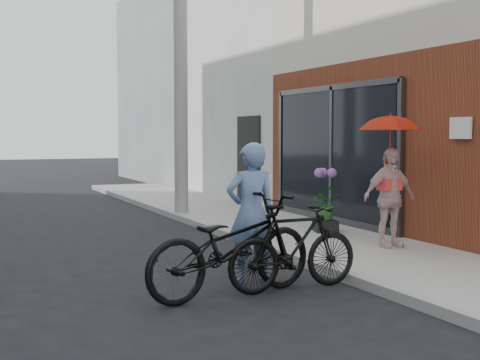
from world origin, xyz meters
TOP-DOWN VIEW (x-y plane):
  - ground at (0.00, 0.00)m, footprint 80.00×80.00m
  - sidewalk at (2.10, 2.00)m, footprint 2.20×24.00m
  - curb at (0.94, 2.00)m, footprint 0.12×24.00m
  - plaster_building at (7.20, 9.00)m, footprint 8.00×6.00m
  - east_building_far at (7.20, 16.00)m, footprint 8.00×8.00m
  - utility_pole at (1.10, 6.00)m, footprint 0.28×0.28m
  - officer at (-0.10, 0.04)m, footprint 0.63×0.45m
  - bike_left at (-0.58, -0.49)m, footprint 2.17×1.11m
  - bike_right at (0.17, -0.52)m, footprint 1.64×0.52m
  - kimono_woman at (2.46, 0.84)m, footprint 0.83×0.35m
  - parasol at (2.46, 0.84)m, footprint 0.85×0.85m
  - planter at (2.40, 2.48)m, footprint 0.44×0.44m
  - potted_plant at (2.40, 2.48)m, footprint 0.51×0.44m

SIDE VIEW (x-z plane):
  - ground at x=0.00m, z-range 0.00..0.00m
  - sidewalk at x=2.10m, z-range 0.00..0.12m
  - curb at x=0.94m, z-range 0.00..0.12m
  - planter at x=2.40m, z-range 0.12..0.31m
  - bike_right at x=0.17m, z-range 0.00..0.98m
  - bike_left at x=-0.58m, z-range 0.00..1.08m
  - potted_plant at x=2.40m, z-range 0.31..0.87m
  - officer at x=-0.10m, z-range 0.00..1.64m
  - kimono_woman at x=2.46m, z-range 0.12..1.54m
  - parasol at x=2.46m, z-range 1.54..2.29m
  - plaster_building at x=7.20m, z-range 0.00..7.00m
  - east_building_far at x=7.20m, z-range 0.00..7.00m
  - utility_pole at x=1.10m, z-range 0.00..7.00m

